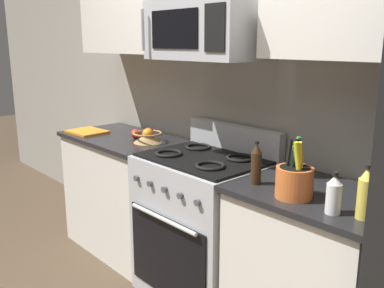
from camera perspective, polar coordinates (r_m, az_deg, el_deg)
The scene contains 13 objects.
wall_back at distance 2.76m, azimuth 7.18°, elevation 7.14°, with size 8.00×0.10×2.60m, color #9E998E.
counter_left at distance 3.37m, azimuth -9.03°, elevation -6.50°, with size 0.99×0.59×0.91m.
range_oven at distance 2.72m, azimuth 1.55°, elevation -10.97°, with size 0.76×0.64×1.09m.
counter_right at distance 2.30m, azimuth 15.58°, elevation -16.89°, with size 0.76×0.59×0.91m.
microwave at distance 2.49m, azimuth 2.17°, elevation 15.14°, with size 0.70×0.44×0.34m.
upper_cabinets_left at distance 3.27m, azimuth -7.79°, elevation 18.24°, with size 0.98×0.34×0.71m.
utensil_crock at distance 1.98m, azimuth 13.62°, elevation -4.77°, with size 0.17×0.17×0.28m.
fruit_basket at distance 3.02m, azimuth -5.98°, elevation 1.05°, with size 0.21×0.21×0.10m.
apple_loose at distance 3.15m, azimuth -7.60°, elevation 1.39°, with size 0.07×0.07×0.07m, color red.
cutting_board at distance 3.43m, azimuth -13.93°, elevation 1.64°, with size 0.29×0.24×0.02m, color orange.
bottle_vinegar at distance 1.84m, azimuth 18.56°, elevation -6.52°, with size 0.06×0.06×0.18m.
bottle_oil at distance 1.83m, azimuth 22.37°, elevation -6.26°, with size 0.07×0.07×0.23m.
bottle_soy at distance 2.13m, azimuth 8.64°, elevation -2.75°, with size 0.05×0.05×0.22m.
Camera 1 is at (1.78, -1.03, 1.60)m, focal length 39.59 mm.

